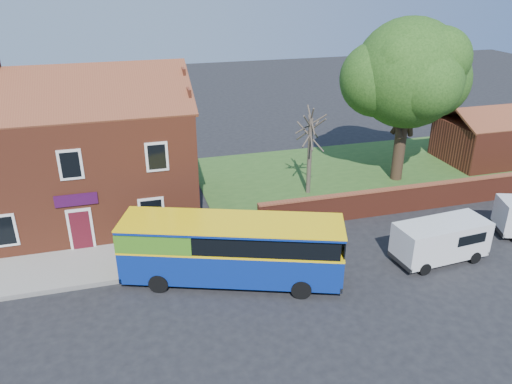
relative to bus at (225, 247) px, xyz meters
name	(u,v)px	position (x,y,z in m)	size (l,w,h in m)	color
ground	(258,317)	(0.68, -2.96, -1.69)	(120.00, 120.00, 0.00)	black
pavement	(83,267)	(-6.32, 2.79, -1.63)	(18.00, 3.50, 0.12)	gray
kerb	(82,287)	(-6.32, 1.04, -1.62)	(18.00, 0.15, 0.14)	slate
grass_strip	(385,171)	(13.68, 10.04, -1.67)	(26.00, 12.00, 0.04)	#426B28
shop_building	(77,160)	(-6.34, 8.53, 1.72)	(12.30, 8.13, 10.50)	brown
boundary_wall	(437,195)	(13.68, 4.04, -0.88)	(22.00, 0.38, 1.60)	maroon
outbuilding	(498,138)	(22.68, 10.04, -0.08)	(8.20, 5.06, 4.17)	maroon
bus	(225,247)	(0.00, 0.00, 0.00)	(10.00, 5.63, 2.97)	navy
van_near	(441,239)	(10.35, -1.11, -0.57)	(4.69, 2.20, 2.00)	silver
large_tree	(408,76)	(13.73, 8.77, 5.17)	(8.58, 6.79, 10.47)	black
bare_tree	(310,152)	(7.11, 8.04, 1.03)	(1.98, 2.36, 5.29)	#4C4238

